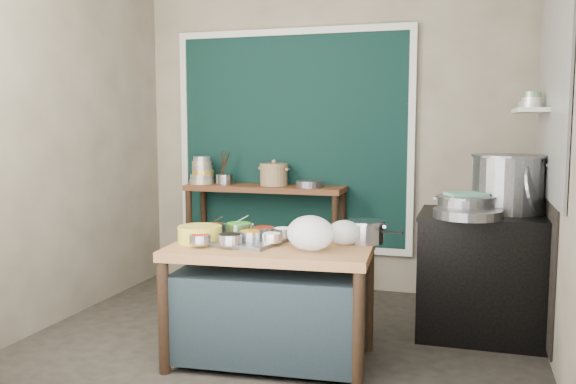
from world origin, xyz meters
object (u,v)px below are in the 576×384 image
(prep_table, at_px, (271,304))
(ceramic_crock, at_px, (274,176))
(condiment_tray, at_px, (238,241))
(steamer, at_px, (465,205))
(stove_block, at_px, (485,277))
(utensil_cup, at_px, (224,179))
(stock_pot, at_px, (508,184))
(yellow_basin, at_px, (200,234))
(back_counter, at_px, (265,237))
(saucepan, at_px, (365,232))

(prep_table, bearing_deg, ceramic_crock, 103.04)
(condiment_tray, distance_m, steamer, 1.60)
(stove_block, bearing_deg, ceramic_crock, 157.64)
(utensil_cup, bearing_deg, stock_pot, -14.25)
(yellow_basin, distance_m, stock_pot, 2.18)
(yellow_basin, relative_size, stock_pot, 0.53)
(prep_table, distance_m, stove_block, 1.59)
(back_counter, distance_m, yellow_basin, 1.72)
(prep_table, height_order, stock_pot, stock_pot)
(utensil_cup, relative_size, stock_pot, 0.30)
(stove_block, height_order, yellow_basin, yellow_basin)
(prep_table, relative_size, utensil_cup, 7.99)
(stove_block, distance_m, condiment_tray, 1.80)
(stove_block, relative_size, yellow_basin, 3.22)
(back_counter, xyz_separation_m, ceramic_crock, (0.08, 0.02, 0.57))
(stove_block, distance_m, utensil_cup, 2.46)
(stock_pot, bearing_deg, stove_block, -147.15)
(stove_block, xyz_separation_m, utensil_cup, (-2.29, 0.70, 0.57))
(ceramic_crock, relative_size, stock_pot, 0.51)
(condiment_tray, height_order, steamer, steamer)
(saucepan, height_order, stock_pot, stock_pot)
(saucepan, bearing_deg, stock_pot, 57.47)
(condiment_tray, bearing_deg, yellow_basin, -162.49)
(stove_block, bearing_deg, condiment_tray, -150.07)
(back_counter, relative_size, utensil_cup, 9.26)
(utensil_cup, bearing_deg, saucepan, -41.44)
(yellow_basin, bearing_deg, condiment_tray, 17.51)
(saucepan, height_order, utensil_cup, utensil_cup)
(condiment_tray, bearing_deg, steamer, 29.25)
(stove_block, xyz_separation_m, stock_pot, (0.14, 0.09, 0.66))
(steamer, bearing_deg, stock_pot, 34.46)
(saucepan, xyz_separation_m, steamer, (0.61, 0.54, 0.12))
(stock_pot, bearing_deg, steamer, -145.54)
(yellow_basin, xyz_separation_m, steamer, (1.62, 0.85, 0.14))
(utensil_cup, bearing_deg, steamer, -20.72)
(saucepan, xyz_separation_m, utensil_cup, (-1.53, 1.35, 0.18))
(saucepan, bearing_deg, yellow_basin, -145.32)
(stove_block, bearing_deg, saucepan, -139.29)
(saucepan, relative_size, utensil_cup, 1.66)
(prep_table, relative_size, saucepan, 4.81)
(stove_block, distance_m, ceramic_crock, 2.06)
(utensil_cup, bearing_deg, prep_table, -58.54)
(prep_table, xyz_separation_m, back_counter, (-0.60, 1.64, 0.10))
(yellow_basin, xyz_separation_m, utensil_cup, (-0.52, 1.66, 0.19))
(condiment_tray, distance_m, ceramic_crock, 1.68)
(utensil_cup, relative_size, steamer, 0.38)
(back_counter, xyz_separation_m, stock_pot, (2.04, -0.64, 0.61))
(yellow_basin, relative_size, saucepan, 1.08)
(stock_pot, bearing_deg, yellow_basin, -151.24)
(ceramic_crock, bearing_deg, stove_block, -22.36)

